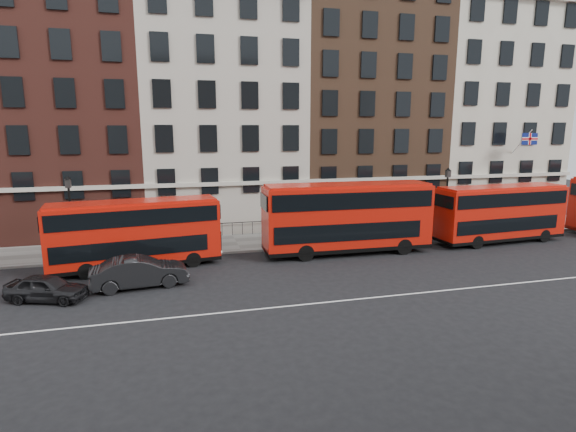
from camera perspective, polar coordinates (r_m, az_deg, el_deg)
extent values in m
plane|color=black|center=(23.58, -2.97, -9.74)|extent=(120.00, 120.00, 0.00)
cube|color=slate|center=(33.45, -6.57, -3.39)|extent=(80.00, 5.00, 0.15)
cube|color=gray|center=(31.06, -5.93, -4.49)|extent=(80.00, 0.30, 0.16)
cube|color=white|center=(21.75, -1.89, -11.55)|extent=(70.00, 0.12, 0.01)
cube|color=brown|center=(40.60, -27.28, 13.57)|extent=(12.80, 10.00, 22.00)
cube|color=#B5AEA0|center=(39.87, -8.41, 12.55)|extent=(12.80, 10.00, 19.00)
cube|color=brown|center=(43.22, 9.19, 13.72)|extent=(12.80, 10.00, 21.00)
cube|color=#B8B29F|center=(49.68, 23.14, 12.05)|extent=(12.80, 10.00, 20.00)
cube|color=red|center=(28.49, -18.77, -2.10)|extent=(10.05, 3.64, 3.70)
cube|color=black|center=(28.91, -18.56, -5.45)|extent=(10.06, 3.67, 0.22)
cube|color=black|center=(28.62, -19.25, -3.37)|extent=(8.95, 3.56, 0.98)
cube|color=black|center=(28.26, -18.91, 0.17)|extent=(9.69, 3.66, 0.94)
cube|color=red|center=(28.14, -19.01, 1.66)|extent=(9.75, 3.41, 0.17)
cube|color=black|center=(29.32, -8.99, -2.73)|extent=(0.35, 2.05, 1.22)
cube|color=black|center=(29.10, -9.05, -0.82)|extent=(0.31, 1.77, 0.39)
cylinder|color=black|center=(28.24, -11.94, -5.44)|extent=(0.96, 0.39, 0.94)
cylinder|color=black|center=(30.23, -12.66, -4.37)|extent=(0.96, 0.39, 0.94)
cylinder|color=black|center=(27.90, -24.20, -6.39)|extent=(0.96, 0.39, 0.94)
cylinder|color=black|center=(29.91, -24.09, -5.25)|extent=(0.96, 0.39, 0.94)
cube|color=red|center=(30.48, 7.53, -0.15)|extent=(11.35, 2.93, 4.25)
cube|color=black|center=(30.93, 7.44, -3.78)|extent=(11.35, 2.97, 0.26)
cube|color=black|center=(30.52, 6.93, -1.51)|extent=(10.06, 2.99, 1.13)
cube|color=black|center=(30.26, 7.59, 2.30)|extent=(10.92, 3.00, 1.08)
cube|color=red|center=(30.14, 7.63, 3.92)|extent=(11.02, 2.71, 0.19)
cube|color=black|center=(33.07, 16.76, -1.12)|extent=(0.14, 2.37, 1.40)
cube|color=black|center=(32.86, 16.87, 0.84)|extent=(0.13, 2.04, 0.45)
cylinder|color=black|center=(31.33, 14.51, -3.79)|extent=(1.08, 0.32, 1.08)
cylinder|color=black|center=(33.41, 12.60, -2.78)|extent=(1.08, 0.32, 1.08)
cylinder|color=black|center=(28.84, 2.25, -4.71)|extent=(1.08, 0.32, 1.08)
cylinder|color=black|center=(31.09, 1.07, -3.54)|extent=(1.08, 0.32, 1.08)
cube|color=red|center=(36.80, 25.37, 0.36)|extent=(10.18, 3.04, 3.78)
cube|color=black|center=(37.14, 25.14, -2.33)|extent=(10.19, 3.08, 0.23)
cube|color=black|center=(36.72, 24.96, -0.66)|extent=(9.04, 3.05, 1.00)
cube|color=black|center=(36.62, 25.52, 2.16)|extent=(9.81, 3.10, 0.96)
cube|color=red|center=(36.53, 25.62, 3.35)|extent=(9.88, 2.83, 0.17)
cube|color=black|center=(40.55, 30.49, -0.28)|extent=(0.21, 2.11, 1.24)
cube|color=black|center=(40.39, 30.63, 1.15)|extent=(0.20, 1.82, 0.40)
cylinder|color=black|center=(38.71, 29.75, -2.20)|extent=(0.97, 0.33, 0.96)
cylinder|color=black|center=(40.13, 27.50, -1.56)|extent=(0.97, 0.33, 0.96)
cylinder|color=black|center=(34.46, 22.87, -3.08)|extent=(0.97, 0.33, 0.96)
cylinder|color=black|center=(36.05, 20.65, -2.32)|extent=(0.97, 0.33, 0.96)
imported|color=black|center=(25.30, -28.31, -8.05)|extent=(4.17, 2.73, 1.32)
imported|color=black|center=(25.44, -18.32, -6.76)|extent=(5.20, 2.37, 1.65)
cylinder|color=black|center=(31.66, -25.76, -0.84)|extent=(0.14, 0.14, 4.60)
cylinder|color=black|center=(32.09, -25.47, -4.33)|extent=(0.32, 0.32, 0.60)
cube|color=#262626|center=(31.28, -26.15, 3.74)|extent=(0.32, 0.32, 0.55)
cone|color=black|center=(31.25, -26.20, 4.38)|extent=(0.44, 0.44, 0.25)
cylinder|color=black|center=(36.67, 19.40, 1.12)|extent=(0.14, 0.14, 4.60)
cylinder|color=black|center=(37.04, 19.21, -1.93)|extent=(0.32, 0.32, 0.60)
cube|color=#262626|center=(36.35, 19.66, 5.08)|extent=(0.32, 0.32, 0.55)
cone|color=black|center=(36.32, 19.69, 5.63)|extent=(0.44, 0.44, 0.25)
cylinder|color=black|center=(42.38, 28.65, 0.28)|extent=(0.12, 0.12, 2.60)
cube|color=black|center=(42.04, 28.99, 2.39)|extent=(0.25, 0.30, 0.75)
sphere|color=red|center=(41.89, 29.18, 2.65)|extent=(0.14, 0.14, 0.14)
sphere|color=#0C9919|center=(41.95, 29.12, 2.05)|extent=(0.14, 0.14, 0.14)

